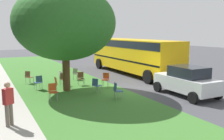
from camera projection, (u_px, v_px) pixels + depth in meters
ground at (130, 89)px, 15.21m from camera, size 80.00×80.00×0.00m
grass_verge at (81, 96)px, 13.74m from camera, size 48.00×6.00×0.01m
street_tree at (65, 23)px, 14.37m from camera, size 5.94×5.94×6.22m
chair_0 at (81, 77)px, 16.38m from camera, size 0.49×0.49×0.88m
chair_1 at (62, 76)px, 16.82m from camera, size 0.48×0.48×0.88m
chair_2 at (117, 90)px, 12.94m from camera, size 0.49×0.49×0.88m
chair_3 at (106, 78)px, 16.02m from camera, size 0.59×0.58×0.88m
chair_4 at (76, 73)px, 18.10m from camera, size 0.57×0.58×0.88m
chair_5 at (96, 84)px, 14.18m from camera, size 0.56×0.57×0.88m
chair_6 at (53, 90)px, 12.74m from camera, size 0.44×0.44×0.88m
chair_7 at (54, 84)px, 14.45m from camera, size 0.43×0.43×0.88m
chair_8 at (29, 76)px, 16.83m from camera, size 0.59×0.59×0.88m
chair_9 at (38, 81)px, 15.08m from camera, size 0.51×0.50×0.88m
chair_10 at (64, 78)px, 16.01m from camera, size 0.58×0.59×0.88m
parked_car at (187, 81)px, 13.65m from camera, size 3.70×1.92×1.65m
school_bus at (133, 53)px, 20.71m from camera, size 10.40×2.80×2.88m
pedestrian_0 at (8, 102)px, 9.17m from camera, size 0.36×0.41×1.69m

